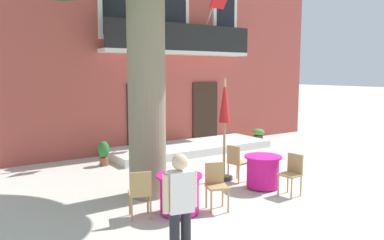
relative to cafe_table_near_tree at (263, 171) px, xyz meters
name	(u,v)px	position (x,y,z in m)	size (l,w,h in m)	color
ground_plane	(275,179)	(0.80, 0.37, -0.39)	(120.00, 120.00, 0.00)	beige
building_facade	(148,45)	(0.85, 7.36, 3.36)	(13.00, 5.09, 7.50)	#B24C42
entrance_step_platform	(190,148)	(0.85, 4.38, -0.27)	(5.61, 1.97, 0.25)	silver
cafe_table_near_tree	(263,171)	(0.00, 0.00, 0.00)	(0.86, 0.86, 0.76)	#DB1984
cafe_chair_near_tree_0	(236,161)	(-0.19, 0.73, 0.14)	(0.46, 0.46, 0.91)	tan
cafe_chair_near_tree_1	(292,171)	(0.16, -0.74, 0.14)	(0.44, 0.44, 0.91)	tan
cafe_table_middle	(179,194)	(-2.47, -0.32, 0.00)	(0.86, 0.86, 0.76)	#DB1984
cafe_chair_middle_0	(216,183)	(-1.74, -0.50, 0.14)	(0.51, 0.51, 0.91)	tan
cafe_chair_middle_1	(140,191)	(-3.20, -0.16, 0.14)	(0.51, 0.51, 0.91)	tan
cafe_umbrella	(225,114)	(-0.31, 1.05, 1.27)	(0.44, 0.44, 2.55)	#997A56
ground_planter_left	(104,152)	(-2.30, 4.10, 0.00)	(0.32, 0.32, 0.71)	#995638
ground_planter_right	(258,135)	(4.01, 4.39, -0.10)	(0.47, 0.47, 0.52)	#47423D
pedestrian_near_entrance	(180,205)	(-3.53, -2.07, 0.51)	(0.53, 0.28, 1.60)	#232328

